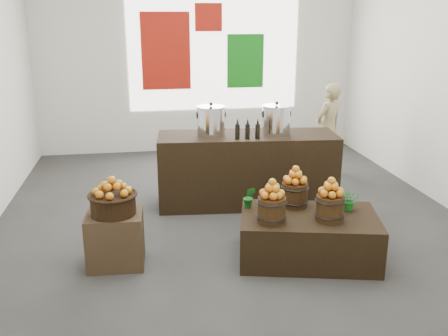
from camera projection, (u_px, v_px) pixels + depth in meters
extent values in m
plane|color=#363633|center=(230.00, 217.00, 6.57)|extent=(7.00, 7.00, 0.00)
cube|color=silver|center=(198.00, 45.00, 9.28)|extent=(6.00, 0.04, 4.00)
cube|color=white|center=(214.00, 45.00, 9.31)|extent=(3.20, 0.02, 2.40)
cube|color=#A1170C|center=(166.00, 51.00, 9.19)|extent=(0.90, 0.04, 1.40)
cube|color=#117114|center=(245.00, 61.00, 9.48)|extent=(0.70, 0.04, 1.00)
cube|color=#A1170C|center=(208.00, 17.00, 9.13)|extent=(0.50, 0.04, 0.50)
cube|color=#463220|center=(116.00, 239.00, 5.24)|extent=(0.60, 0.50, 0.58)
cylinder|color=black|center=(113.00, 204.00, 5.13)|extent=(0.46, 0.46, 0.21)
cube|color=black|center=(308.00, 237.00, 5.39)|extent=(1.62, 1.20, 0.50)
cylinder|color=#3D2610|center=(272.00, 210.00, 5.11)|extent=(0.29, 0.29, 0.27)
cylinder|color=#3D2610|center=(330.00, 208.00, 5.16)|extent=(0.29, 0.29, 0.27)
cylinder|color=#3D2610|center=(295.00, 194.00, 5.54)|extent=(0.29, 0.29, 0.27)
imported|color=#15641A|center=(349.00, 199.00, 5.43)|extent=(0.23, 0.21, 0.24)
imported|color=#15641A|center=(249.00, 197.00, 5.50)|extent=(0.16, 0.15, 0.24)
cube|color=black|center=(247.00, 169.00, 6.91)|extent=(2.48, 0.98, 0.99)
cylinder|color=silver|center=(211.00, 122.00, 6.67)|extent=(0.37, 0.37, 0.37)
cylinder|color=silver|center=(276.00, 121.00, 6.73)|extent=(0.37, 0.37, 0.37)
imported|color=#96865B|center=(328.00, 129.00, 8.17)|extent=(0.66, 0.59, 1.50)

